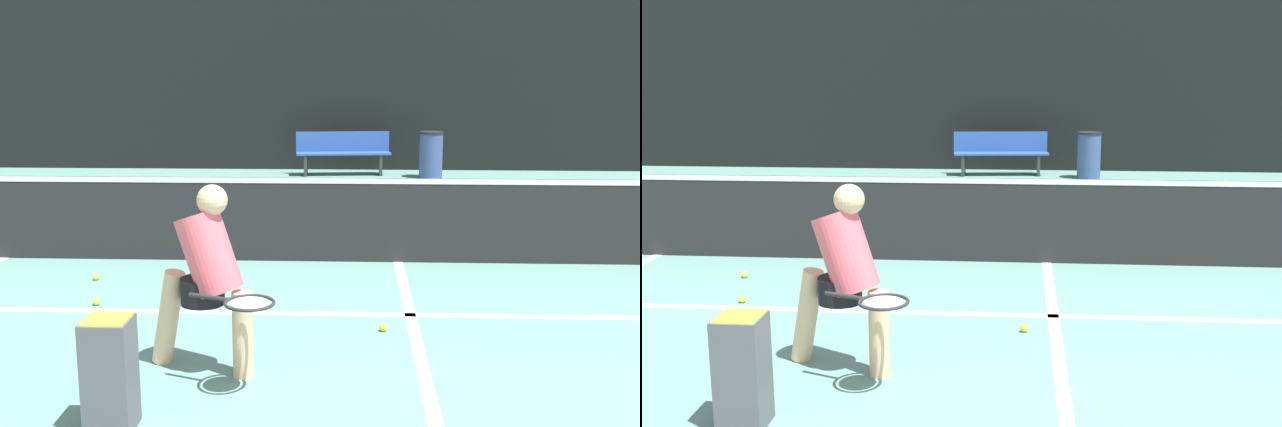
# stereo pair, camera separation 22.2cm
# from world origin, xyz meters

# --- Properties ---
(court_service_line) EXTENTS (8.25, 0.10, 0.01)m
(court_service_line) POSITION_xyz_m (0.00, 4.33, 0.00)
(court_service_line) COLOR white
(court_service_line) RESTS_ON ground
(court_center_mark) EXTENTS (0.10, 4.63, 0.01)m
(court_center_mark) POSITION_xyz_m (0.00, 3.83, 0.00)
(court_center_mark) COLOR white
(court_center_mark) RESTS_ON ground
(net) EXTENTS (11.09, 0.09, 1.07)m
(net) POSITION_xyz_m (0.00, 6.15, 0.51)
(net) COLOR slate
(net) RESTS_ON ground
(fence_back) EXTENTS (24.00, 0.06, 3.83)m
(fence_back) POSITION_xyz_m (0.00, 13.68, 1.91)
(fence_back) COLOR black
(fence_back) RESTS_ON ground
(player_practicing) EXTENTS (1.06, 0.85, 1.38)m
(player_practicing) POSITION_xyz_m (-1.54, 3.04, 0.73)
(player_practicing) COLOR #DBAD84
(player_practicing) RESTS_ON ground
(tennis_ball_scattered_2) EXTENTS (0.07, 0.07, 0.07)m
(tennis_ball_scattered_2) POSITION_xyz_m (-3.15, 5.29, 0.03)
(tennis_ball_scattered_2) COLOR #D1E033
(tennis_ball_scattered_2) RESTS_ON ground
(tennis_ball_scattered_6) EXTENTS (0.07, 0.07, 0.07)m
(tennis_ball_scattered_6) POSITION_xyz_m (-0.26, 3.91, 0.03)
(tennis_ball_scattered_6) COLOR #D1E033
(tennis_ball_scattered_6) RESTS_ON ground
(tennis_ball_scattered_10) EXTENTS (0.07, 0.07, 0.07)m
(tennis_ball_scattered_10) POSITION_xyz_m (-2.88, 4.49, 0.03)
(tennis_ball_scattered_10) COLOR #D1E033
(tennis_ball_scattered_10) RESTS_ON ground
(ball_hopper) EXTENTS (0.28, 0.28, 0.71)m
(ball_hopper) POSITION_xyz_m (-1.97, 2.14, 0.37)
(ball_hopper) COLOR #4C4C51
(ball_hopper) RESTS_ON ground
(courtside_bench) EXTENTS (1.90, 0.57, 0.86)m
(courtside_bench) POSITION_xyz_m (-0.70, 12.89, 0.48)
(courtside_bench) COLOR #2D519E
(courtside_bench) RESTS_ON ground
(trash_bin) EXTENTS (0.47, 0.47, 0.91)m
(trash_bin) POSITION_xyz_m (1.01, 12.54, 0.46)
(trash_bin) COLOR #384C7F
(trash_bin) RESTS_ON ground
(parked_car) EXTENTS (1.78, 4.02, 1.48)m
(parked_car) POSITION_xyz_m (4.67, 16.10, 0.62)
(parked_car) COLOR maroon
(parked_car) RESTS_ON ground
(tree_west) EXTENTS (3.94, 3.94, 4.38)m
(tree_west) POSITION_xyz_m (-4.30, 21.69, 3.89)
(tree_west) COLOR brown
(tree_west) RESTS_ON ground
(tree_mid) EXTENTS (4.18, 4.18, 4.60)m
(tree_mid) POSITION_xyz_m (5.65, 22.95, 4.10)
(tree_mid) COLOR brown
(tree_mid) RESTS_ON ground
(building_far) EXTENTS (36.00, 2.40, 6.88)m
(building_far) POSITION_xyz_m (0.00, 32.83, 3.44)
(building_far) COLOR beige
(building_far) RESTS_ON ground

